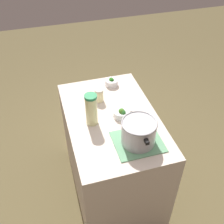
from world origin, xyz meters
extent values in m
plane|color=brown|center=(0.00, 0.00, 0.00)|extent=(8.00, 8.00, 0.00)
cube|color=beige|center=(0.00, 0.00, 0.44)|extent=(1.09, 0.69, 0.89)
cube|color=#69A67A|center=(0.30, 0.10, 0.89)|extent=(0.29, 0.33, 0.01)
cylinder|color=#B7B7BC|center=(0.30, 0.10, 0.98)|extent=(0.23, 0.23, 0.17)
torus|color=#99999E|center=(0.30, 0.10, 1.07)|extent=(0.24, 0.24, 0.01)
cube|color=black|center=(0.17, 0.10, 1.03)|extent=(0.04, 0.02, 0.02)
cube|color=black|center=(0.44, 0.10, 1.03)|extent=(0.04, 0.02, 0.02)
cylinder|color=beige|center=(0.02, -0.16, 1.00)|extent=(0.09, 0.09, 0.24)
cylinder|color=#26804B|center=(0.02, -0.16, 1.13)|extent=(0.09, 0.09, 0.02)
ellipsoid|color=yellow|center=(0.03, -0.16, 1.01)|extent=(0.04, 0.04, 0.01)
cylinder|color=beige|center=(-0.23, -0.04, 0.94)|extent=(0.07, 0.07, 0.10)
cylinder|color=#B2AD99|center=(-0.23, -0.04, 0.99)|extent=(0.07, 0.07, 0.01)
cylinder|color=silver|center=(0.01, 0.07, 0.91)|extent=(0.12, 0.12, 0.05)
ellipsoid|color=#317630|center=(0.03, 0.08, 0.94)|extent=(0.04, 0.04, 0.05)
ellipsoid|color=#3D6921|center=(0.03, 0.07, 0.94)|extent=(0.05, 0.05, 0.06)
ellipsoid|color=#307120|center=(0.01, 0.07, 0.93)|extent=(0.05, 0.05, 0.06)
cylinder|color=silver|center=(-0.41, 0.12, 0.91)|extent=(0.11, 0.11, 0.05)
ellipsoid|color=#266E1F|center=(-0.41, 0.12, 0.93)|extent=(0.04, 0.04, 0.05)
ellipsoid|color=#2C6D25|center=(-0.41, 0.12, 0.93)|extent=(0.04, 0.04, 0.04)
ellipsoid|color=#34731F|center=(-0.42, 0.12, 0.94)|extent=(0.04, 0.04, 0.05)
camera|label=1|loc=(1.51, -0.44, 2.28)|focal=43.85mm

